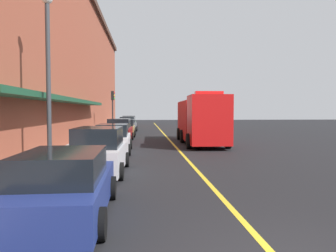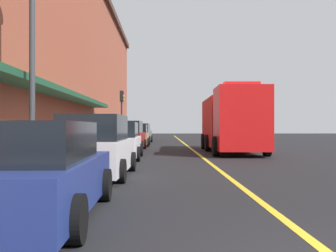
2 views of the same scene
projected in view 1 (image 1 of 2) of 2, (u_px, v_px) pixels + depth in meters
The scene contains 16 objects.
ground_plane at pixel (167, 137), 29.93m from camera, with size 112.00×112.00×0.00m, color black.
sidewalk_left at pixel (99, 137), 29.44m from camera, with size 2.40×70.00×0.15m, color #ADA8A0.
lane_center_stripe at pixel (167, 137), 29.93m from camera, with size 0.16×70.00×0.01m, color gold.
brick_building_left at pixel (8, 57), 27.52m from camera, with size 13.86×64.00×14.12m.
parked_car_0 at pixel (64, 186), 7.30m from camera, with size 2.18×4.63×1.56m.
parked_car_1 at pixel (100, 152), 12.54m from camera, with size 2.16×4.48×1.82m.
parked_car_2 at pixel (113, 139), 18.88m from camera, with size 2.14×4.74×1.68m.
parked_car_3 at pixel (120, 131), 25.30m from camera, with size 2.09×4.91×1.84m.
parked_car_4 at pixel (125, 128), 30.78m from camera, with size 2.08×4.36×1.65m.
parked_car_5 at pixel (128, 125), 36.55m from camera, with size 2.08×4.89×1.77m.
parked_car_6 at pixel (129, 123), 42.10m from camera, with size 2.00×4.70×1.79m.
fire_truck at pixel (200, 120), 23.90m from camera, with size 2.97×9.39×3.70m.
parking_meter_0 at pixel (93, 133), 20.10m from camera, with size 0.14×0.18×1.33m.
parking_meter_1 at pixel (117, 122), 39.58m from camera, with size 0.14×0.18×1.33m.
street_lamp_left at pixel (48, 62), 12.71m from camera, with size 0.44×0.44×6.94m.
traffic_light_near at pixel (113, 104), 32.76m from camera, with size 0.38×0.36×4.30m.
Camera 1 is at (-2.21, -4.76, 2.46)m, focal length 34.37 mm.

